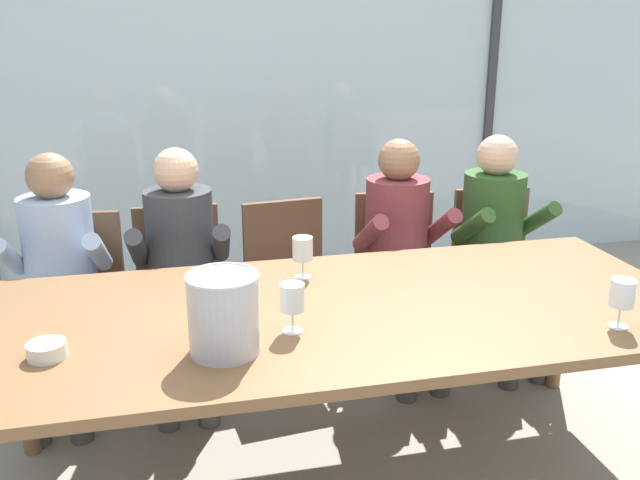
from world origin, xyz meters
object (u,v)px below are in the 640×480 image
Objects in this scene: chair_left_of_center at (180,283)px; wine_glass_by_right_taster at (303,250)px; dining_table at (341,321)px; person_pale_blue_shirt at (57,268)px; chair_center at (289,275)px; chair_right_of_center at (396,264)px; person_charcoal_jacket at (181,259)px; tasting_bowl at (47,350)px; wine_glass_center_pour at (292,300)px; chair_near_curtain at (77,292)px; ice_bucket_primary at (224,313)px; person_maroon_top at (402,243)px; person_olive_shirt at (499,236)px; wine_glass_near_bucket at (622,295)px; chair_near_window_right at (495,258)px.

wine_glass_by_right_taster is (0.49, -0.66, 0.35)m from chair_left_of_center.
person_pale_blue_shirt reaches higher than dining_table.
chair_center is 0.73m from wine_glass_by_right_taster.
chair_right_of_center is at bearing 60.44° from dining_table.
person_charcoal_jacket reaches higher than tasting_bowl.
wine_glass_center_pour is 1.00× the size of wine_glass_by_right_taster.
wine_glass_center_pour reaches higher than chair_right_of_center.
chair_center is (1.04, -0.01, 0.00)m from chair_near_curtain.
person_pale_blue_shirt is at bearing -179.93° from chair_center.
chair_near_curtain is 7.18× the size of tasting_bowl.
tasting_bowl is at bearing -137.19° from chair_center.
wine_glass_center_pour is (0.35, -1.16, 0.35)m from chair_left_of_center.
chair_left_of_center is 5.09× the size of wine_glass_by_right_taster.
tasting_bowl is at bearing -170.10° from dining_table.
person_charcoal_jacket is 1.13m from ice_bucket_primary.
tasting_bowl is (-0.43, -1.17, 0.26)m from chair_left_of_center.
chair_left_of_center is 0.55m from chair_center.
wine_glass_center_pour is 0.51m from wine_glass_by_right_taster.
chair_right_of_center is at bearing 10.94° from person_charcoal_jacket.
wine_glass_center_pour is at bearing -130.54° from person_maroon_top.
wine_glass_near_bucket is (-0.18, -1.23, 0.18)m from person_olive_shirt.
tasting_bowl is (-0.45, -1.02, 0.09)m from person_charcoal_jacket.
wine_glass_by_right_taster is (-0.62, -0.52, 0.18)m from person_maroon_top.
chair_right_of_center reaches higher than dining_table.
dining_table is 0.98m from chair_center.
person_pale_blue_shirt is (-0.54, -0.15, 0.17)m from chair_left_of_center.
chair_center is (-0.02, 0.97, -0.17)m from dining_table.
person_pale_blue_shirt reaches higher than ice_bucket_primary.
chair_near_curtain and chair_center have the same top height.
chair_right_of_center is 7.18× the size of tasting_bowl.
person_olive_shirt reaches higher than wine_glass_center_pour.
chair_near_curtain is 0.23m from person_pale_blue_shirt.
dining_table is 1.39m from person_pale_blue_shirt.
wine_glass_center_pour is at bearing -105.51° from wine_glass_by_right_taster.
ice_bucket_primary is 0.70m from wine_glass_by_right_taster.
wine_glass_by_right_taster is (0.48, -0.51, 0.18)m from person_charcoal_jacket.
person_maroon_top is (-0.03, -0.16, 0.17)m from chair_right_of_center.
ice_bucket_primary is (-0.45, -0.26, 0.19)m from dining_table.
ice_bucket_primary reaches higher than chair_near_window_right.
wine_glass_by_right_taster is at bearing -126.29° from chair_right_of_center.
tasting_bowl is at bearing -147.66° from chair_near_window_right.
wine_glass_center_pour reaches higher than chair_near_window_right.
tasting_bowl is (-0.98, -1.14, 0.26)m from chair_center.
person_charcoal_jacket is 6.93× the size of wine_glass_by_right_taster.
wine_glass_by_right_taster is at bearing 103.28° from dining_table.
person_pale_blue_shirt is at bearing 153.38° from wine_glass_by_right_taster.
wine_glass_near_bucket reaches higher than chair_near_curtain.
dining_table is at bearing 37.48° from wine_glass_center_pour.
tasting_bowl is 0.71× the size of wine_glass_center_pour.
chair_center is at bearing 10.14° from person_pale_blue_shirt.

